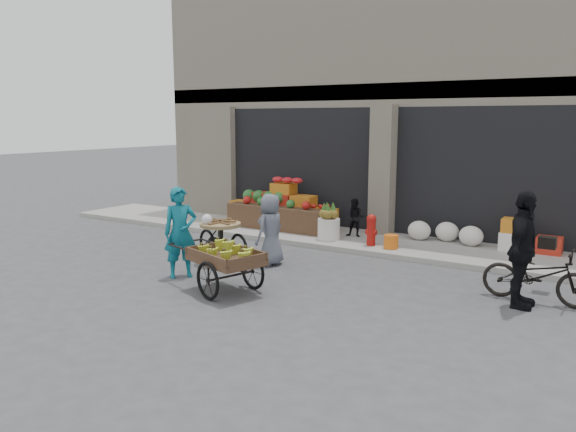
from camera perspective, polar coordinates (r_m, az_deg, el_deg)
The scene contains 15 objects.
ground at distance 9.98m, azimuth -1.74°, elevation -7.27°, with size 80.00×80.00×0.00m, color #424244.
sidewalk at distance 13.46m, azimuth 7.97°, elevation -2.59°, with size 18.00×2.20×0.12m, color gray.
building at distance 16.83m, azimuth 13.81°, elevation 11.05°, with size 14.00×6.45×7.00m.
fruit_display at distance 14.74m, azimuth -0.38°, elevation 1.01°, with size 3.10×1.12×1.24m.
pineapple_bin at distance 13.27m, azimuth 4.16°, elevation -1.33°, with size 0.52×0.52×0.50m, color silver.
fire_hydrant at distance 12.74m, azimuth 8.45°, elevation -1.27°, with size 0.22×0.22×0.71m.
orange_bucket at distance 12.55m, azimuth 10.43°, elevation -2.58°, with size 0.32×0.32×0.30m, color orange.
right_bay_goods at distance 13.16m, azimuth 19.55°, elevation -1.80°, with size 3.35×0.60×0.70m.
seated_person at distance 13.59m, azimuth 6.85°, elevation -0.19°, with size 0.45×0.35×0.93m, color black.
banana_cart at distance 9.62m, azimuth -6.50°, elevation -3.88°, with size 2.34×1.48×0.91m.
vendor_woman at distance 10.62m, azimuth -10.87°, elevation -1.65°, with size 0.62×0.41×1.70m, color #0F6374.
tricycle_cart at distance 11.60m, azimuth -6.88°, elevation -2.01°, with size 1.45×1.08×0.95m.
vendor_grey at distance 11.32m, azimuth -1.79°, elevation -1.39°, with size 0.71×0.46×1.46m, color slate.
bicycle at distance 9.93m, azimuth 24.04°, elevation -5.51°, with size 0.60×1.72×0.90m, color black.
cyclist at distance 9.46m, azimuth 22.70°, elevation -3.20°, with size 1.08×0.45×1.85m, color black.
Camera 1 is at (5.29, -7.94, 2.93)m, focal length 35.00 mm.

